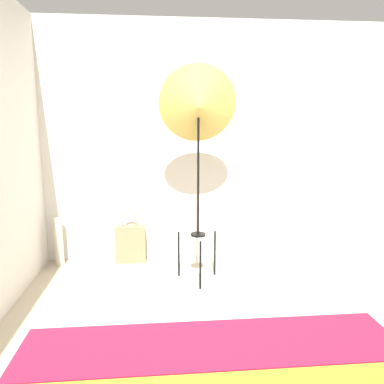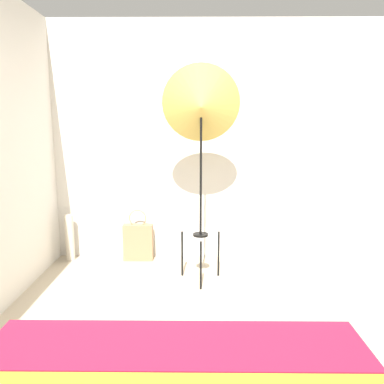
% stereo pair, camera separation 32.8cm
% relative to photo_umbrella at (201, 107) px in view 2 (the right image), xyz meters
% --- Properties ---
extents(wall_back, '(8.00, 0.05, 2.60)m').
position_rel_photo_umbrella_xyz_m(wall_back, '(-0.09, 0.70, -0.36)').
color(wall_back, silver).
rests_on(wall_back, ground_plane).
extents(photo_umbrella, '(0.72, 0.39, 2.05)m').
position_rel_photo_umbrella_xyz_m(photo_umbrella, '(0.00, 0.00, 0.00)').
color(photo_umbrella, black).
rests_on(photo_umbrella, ground_plane).
extents(tote_bag, '(0.33, 0.11, 0.58)m').
position_rel_photo_umbrella_xyz_m(tote_bag, '(-0.69, 0.54, -1.44)').
color(tote_bag, '#9E7A56').
rests_on(tote_bag, ground_plane).
extents(paper_roll, '(0.10, 0.10, 0.52)m').
position_rel_photo_umbrella_xyz_m(paper_roll, '(-1.46, 0.54, -1.40)').
color(paper_roll, beige).
rests_on(paper_roll, ground_plane).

